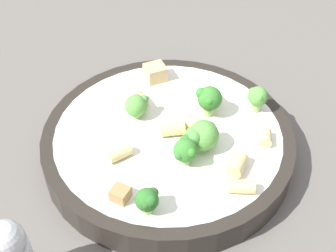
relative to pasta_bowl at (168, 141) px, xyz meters
The scene contains 18 objects.
ground_plane 0.02m from the pasta_bowl, ahead, with size 2.00×2.00×0.00m, color #5B5651.
pasta_bowl is the anchor object (origin of this frame).
broccoli_floret_0 0.06m from the pasta_bowl, 168.66° to the left, with size 0.03×0.03×0.03m.
broccoli_floret_1 0.07m from the pasta_bowl, 58.92° to the left, with size 0.03×0.03×0.04m.
broccoli_floret_2 0.12m from the pasta_bowl, 73.44° to the right, with size 0.02×0.03×0.03m.
broccoli_floret_3 0.06m from the pasta_bowl, ahead, with size 0.03×0.04×0.04m.
broccoli_floret_4 0.12m from the pasta_bowl, 46.92° to the left, with size 0.03×0.02×0.03m.
broccoli_floret_5 0.06m from the pasta_bowl, 42.18° to the right, with size 0.03×0.03×0.03m.
rigatoni_0 0.02m from the pasta_bowl, 23.33° to the right, with size 0.02×0.02×0.03m, color #E0C67F.
rigatoni_1 0.07m from the pasta_bowl, 116.46° to the right, with size 0.01×0.01×0.03m, color #E0C67F.
rigatoni_2 0.11m from the pasta_bowl, 18.04° to the left, with size 0.01×0.01×0.02m, color #E0C67F.
rigatoni_3 0.12m from the pasta_bowl, 23.07° to the right, with size 0.01×0.01×0.03m, color #E0C67F.
rigatoni_4 0.10m from the pasta_bowl, 12.21° to the right, with size 0.02×0.02×0.03m, color #E0C67F.
rigatoni_5 0.08m from the pasta_bowl, 73.77° to the left, with size 0.02×0.02×0.03m, color #E0C67F.
rigatoni_6 0.06m from the pasta_bowl, 150.42° to the left, with size 0.02×0.02×0.02m, color #E0C67F.
rigatoni_7 0.04m from the pasta_bowl, 37.43° to the left, with size 0.02×0.02×0.03m, color #E0C67F.
chicken_chunk_0 0.11m from the pasta_bowl, 125.62° to the left, with size 0.03×0.02×0.02m, color tan.
chicken_chunk_1 0.11m from the pasta_bowl, 92.58° to the right, with size 0.02×0.02×0.01m, color #A87A4C.
Camera 1 is at (0.17, -0.35, 0.41)m, focal length 50.00 mm.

